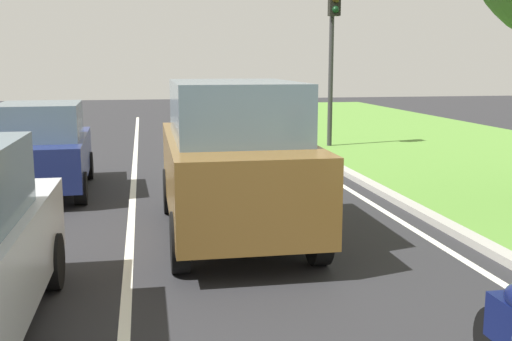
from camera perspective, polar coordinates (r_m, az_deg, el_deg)
The scene contains 7 objects.
ground_plane at distance 13.34m, azimuth -8.33°, elevation -1.04°, with size 60.00×60.00×0.00m, color #262628.
lane_line_center at distance 13.33m, azimuth -11.34°, elevation -1.12°, with size 0.12×32.00×0.01m, color silver.
lane_line_right_edge at distance 13.93m, azimuth 6.62°, elevation -0.51°, with size 0.12×32.00×0.01m, color silver.
curb_right at distance 14.08m, azimuth 8.57°, elevation -0.21°, with size 0.24×48.00×0.12m, color #9E9B93.
car_suv_ahead at distance 8.92m, azimuth -2.13°, elevation 1.17°, with size 1.99×4.51×2.28m.
car_hatchback_far at distance 12.62m, azimuth -19.26°, elevation 1.93°, with size 1.83×3.75×1.78m.
traffic_light_near_right at distance 18.35m, azimuth 7.17°, elevation 12.56°, with size 0.32×0.50×4.90m.
Camera 1 is at (-0.46, 0.91, 2.55)m, focal length 42.89 mm.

